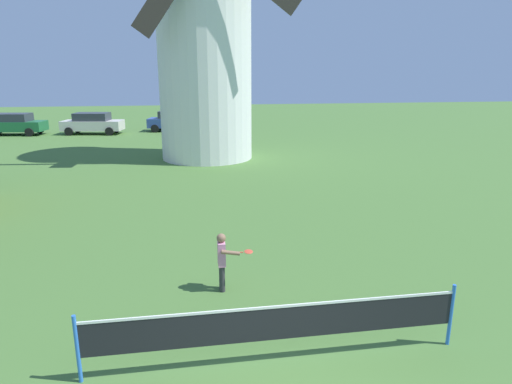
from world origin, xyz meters
TOP-DOWN VIEW (x-y plane):
  - windmill at (0.07, 19.68)m, footprint 8.64×5.48m
  - tennis_net at (0.18, 2.01)m, footprint 5.98×0.06m
  - player_far at (-0.43, 4.55)m, footprint 0.73×0.50m
  - parked_car_green at (-13.45, 30.95)m, footprint 4.63×2.34m
  - parked_car_cream at (-7.80, 30.55)m, footprint 4.52×2.40m
  - parked_car_blue at (-1.88, 31.32)m, footprint 4.10×2.41m

SIDE VIEW (x-z plane):
  - tennis_net at x=0.18m, z-range 0.14..1.24m
  - player_far at x=-0.43m, z-range 0.08..1.34m
  - parked_car_blue at x=-1.88m, z-range 0.03..1.59m
  - parked_car_cream at x=-7.80m, z-range 0.03..1.59m
  - parked_car_green at x=-13.45m, z-range 0.03..1.59m
  - windmill at x=0.07m, z-range -0.22..14.28m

